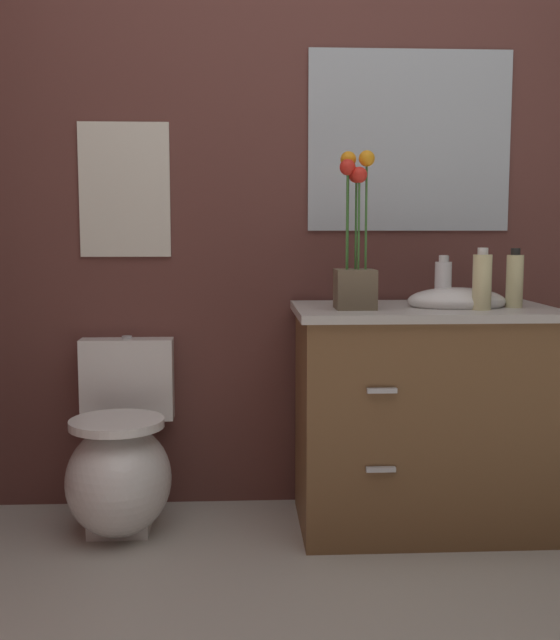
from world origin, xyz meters
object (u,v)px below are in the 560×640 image
object	(u,v)px
lotion_bottle	(443,283)
toilet	(121,464)
flower_vase	(355,259)
wall_mirror	(410,141)
soap_bottle	(482,281)
wall_poster	(125,190)
vanity_cabinet	(422,414)
hand_wash_bottle	(515,280)

from	to	relation	value
lotion_bottle	toilet	bearing A→B (deg)	-179.99
flower_vase	wall_mirror	bearing A→B (deg)	53.42
soap_bottle	wall_poster	distance (m)	1.39
vanity_cabinet	wall_poster	xyz separation A→B (m)	(-1.12, 0.29, 0.83)
vanity_cabinet	wall_mirror	xyz separation A→B (m)	(-0.00, 0.29, 1.03)
soap_bottle	hand_wash_bottle	world-z (taller)	soap_bottle
hand_wash_bottle	lotion_bottle	bearing A→B (deg)	164.46
hand_wash_bottle	wall_mirror	world-z (taller)	wall_mirror
lotion_bottle	hand_wash_bottle	world-z (taller)	hand_wash_bottle
flower_vase	lotion_bottle	bearing A→B (deg)	14.43
soap_bottle	lotion_bottle	xyz separation A→B (m)	(-0.10, 0.14, -0.02)
hand_wash_bottle	wall_poster	world-z (taller)	wall_poster
flower_vase	wall_poster	bearing A→B (deg)	157.37
soap_bottle	wall_mirror	xyz separation A→B (m)	(-0.18, 0.41, 0.52)
wall_poster	lotion_bottle	bearing A→B (deg)	-12.67
soap_bottle	wall_poster	bearing A→B (deg)	162.34
lotion_bottle	wall_poster	distance (m)	1.27
soap_bottle	toilet	bearing A→B (deg)	173.67
flower_vase	lotion_bottle	distance (m)	0.36
wall_mirror	vanity_cabinet	bearing A→B (deg)	-89.45
soap_bottle	wall_mirror	size ratio (longest dim) A/B	0.27
toilet	vanity_cabinet	bearing A→B (deg)	-1.36
toilet	lotion_bottle	xyz separation A→B (m)	(1.19, 0.00, 0.67)
toilet	wall_mirror	world-z (taller)	wall_mirror
vanity_cabinet	flower_vase	distance (m)	0.64
toilet	wall_poster	size ratio (longest dim) A/B	1.33
lotion_bottle	wall_mirror	size ratio (longest dim) A/B	0.23
vanity_cabinet	hand_wash_bottle	xyz separation A→B (m)	(0.32, -0.04, 0.50)
toilet	soap_bottle	distance (m)	1.47
flower_vase	wall_poster	distance (m)	0.96
hand_wash_bottle	wall_mirror	xyz separation A→B (m)	(-0.32, 0.34, 0.53)
soap_bottle	hand_wash_bottle	distance (m)	0.16
toilet	lotion_bottle	world-z (taller)	lotion_bottle
flower_vase	wall_poster	xyz separation A→B (m)	(-0.85, 0.35, 0.25)
flower_vase	wall_poster	size ratio (longest dim) A/B	1.07
wall_mirror	lotion_bottle	bearing A→B (deg)	-74.19
vanity_cabinet	hand_wash_bottle	bearing A→B (deg)	-7.39
wall_poster	vanity_cabinet	bearing A→B (deg)	-14.75
vanity_cabinet	soap_bottle	distance (m)	0.54
wall_poster	wall_mirror	xyz separation A→B (m)	(1.11, 0.00, 0.19)
wall_mirror	wall_poster	bearing A→B (deg)	180.00
vanity_cabinet	soap_bottle	xyz separation A→B (m)	(0.17, -0.12, 0.50)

